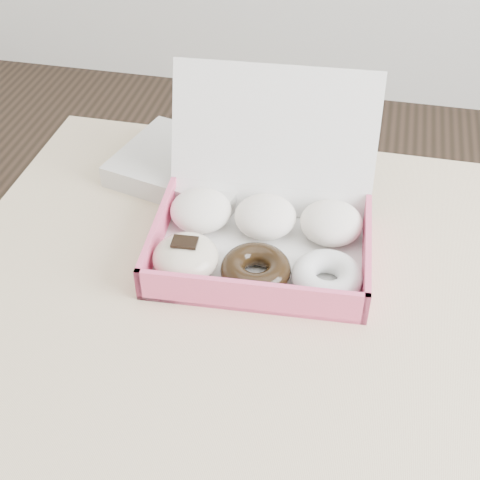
# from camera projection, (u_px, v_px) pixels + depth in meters

# --- Properties ---
(table) EXTENTS (1.20, 0.80, 0.75)m
(table) POSITION_uv_depth(u_px,v_px,m) (370.00, 359.00, 0.91)
(table) COLOR tan
(table) RESTS_ON ground
(donut_box) EXTENTS (0.32, 0.30, 0.22)m
(donut_box) POSITION_uv_depth(u_px,v_px,m) (260.00, 229.00, 0.95)
(donut_box) COLOR white
(donut_box) RESTS_ON table
(newspapers) EXTENTS (0.26, 0.23, 0.04)m
(newspapers) POSITION_uv_depth(u_px,v_px,m) (190.00, 166.00, 1.10)
(newspapers) COLOR beige
(newspapers) RESTS_ON table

